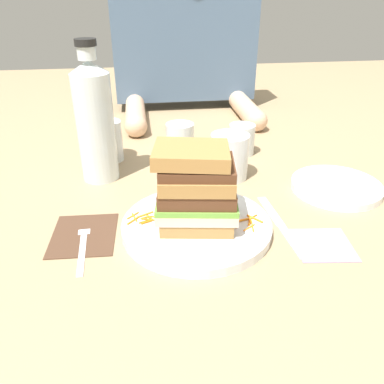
% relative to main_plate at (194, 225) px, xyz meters
% --- Properties ---
extents(ground_plane, '(3.00, 3.00, 0.00)m').
position_rel_main_plate_xyz_m(ground_plane, '(0.00, -0.00, -0.01)').
color(ground_plane, '#9E8460').
extents(main_plate, '(0.26, 0.26, 0.02)m').
position_rel_main_plate_xyz_m(main_plate, '(0.00, 0.00, 0.00)').
color(main_plate, white).
rests_on(main_plate, ground_plane).
extents(sandwich, '(0.15, 0.13, 0.14)m').
position_rel_main_plate_xyz_m(sandwich, '(-0.00, 0.00, 0.08)').
color(sandwich, '#A87A42').
rests_on(sandwich, main_plate).
extents(carrot_shred_0, '(0.02, 0.02, 0.00)m').
position_rel_main_plate_xyz_m(carrot_shred_0, '(-0.11, 0.03, 0.01)').
color(carrot_shred_0, orange).
rests_on(carrot_shred_0, main_plate).
extents(carrot_shred_1, '(0.02, 0.01, 0.00)m').
position_rel_main_plate_xyz_m(carrot_shred_1, '(-0.08, 0.00, 0.01)').
color(carrot_shred_1, orange).
rests_on(carrot_shred_1, main_plate).
extents(carrot_shred_2, '(0.02, 0.02, 0.00)m').
position_rel_main_plate_xyz_m(carrot_shred_2, '(-0.07, 0.01, 0.01)').
color(carrot_shred_2, orange).
rests_on(carrot_shred_2, main_plate).
extents(carrot_shred_3, '(0.02, 0.02, 0.00)m').
position_rel_main_plate_xyz_m(carrot_shred_3, '(-0.10, 0.01, 0.01)').
color(carrot_shred_3, orange).
rests_on(carrot_shred_3, main_plate).
extents(carrot_shred_4, '(0.03, 0.02, 0.00)m').
position_rel_main_plate_xyz_m(carrot_shred_4, '(-0.08, 0.03, 0.01)').
color(carrot_shred_4, orange).
rests_on(carrot_shred_4, main_plate).
extents(carrot_shred_5, '(0.03, 0.01, 0.00)m').
position_rel_main_plate_xyz_m(carrot_shred_5, '(-0.08, 0.01, 0.01)').
color(carrot_shred_5, orange).
rests_on(carrot_shred_5, main_plate).
extents(carrot_shred_6, '(0.03, 0.02, 0.00)m').
position_rel_main_plate_xyz_m(carrot_shred_6, '(-0.07, 0.02, 0.01)').
color(carrot_shred_6, orange).
rests_on(carrot_shred_6, main_plate).
extents(carrot_shred_7, '(0.02, 0.01, 0.00)m').
position_rel_main_plate_xyz_m(carrot_shred_7, '(-0.08, 0.02, 0.01)').
color(carrot_shred_7, orange).
rests_on(carrot_shred_7, main_plate).
extents(carrot_shred_8, '(0.01, 0.03, 0.00)m').
position_rel_main_plate_xyz_m(carrot_shred_8, '(-0.10, 0.02, 0.01)').
color(carrot_shred_8, orange).
rests_on(carrot_shred_8, main_plate).
extents(carrot_shred_9, '(0.02, 0.01, 0.00)m').
position_rel_main_plate_xyz_m(carrot_shred_9, '(-0.09, 0.01, 0.01)').
color(carrot_shred_9, orange).
rests_on(carrot_shred_9, main_plate).
extents(carrot_shred_10, '(0.01, 0.02, 0.00)m').
position_rel_main_plate_xyz_m(carrot_shred_10, '(0.07, -0.02, 0.01)').
color(carrot_shred_10, orange).
rests_on(carrot_shred_10, main_plate).
extents(carrot_shred_11, '(0.02, 0.01, 0.00)m').
position_rel_main_plate_xyz_m(carrot_shred_11, '(0.10, -0.00, 0.01)').
color(carrot_shred_11, orange).
rests_on(carrot_shred_11, main_plate).
extents(carrot_shred_12, '(0.01, 0.02, 0.00)m').
position_rel_main_plate_xyz_m(carrot_shred_12, '(0.09, -0.02, 0.01)').
color(carrot_shred_12, orange).
rests_on(carrot_shred_12, main_plate).
extents(carrot_shred_13, '(0.01, 0.03, 0.00)m').
position_rel_main_plate_xyz_m(carrot_shred_13, '(0.09, -0.03, 0.01)').
color(carrot_shred_13, orange).
rests_on(carrot_shred_13, main_plate).
extents(carrot_shred_14, '(0.02, 0.03, 0.00)m').
position_rel_main_plate_xyz_m(carrot_shred_14, '(0.10, -0.01, 0.01)').
color(carrot_shred_14, orange).
rests_on(carrot_shred_14, main_plate).
extents(carrot_shred_15, '(0.03, 0.01, 0.00)m').
position_rel_main_plate_xyz_m(carrot_shred_15, '(0.08, -0.01, 0.01)').
color(carrot_shred_15, orange).
rests_on(carrot_shred_15, main_plate).
extents(carrot_shred_16, '(0.02, 0.02, 0.00)m').
position_rel_main_plate_xyz_m(carrot_shred_16, '(0.09, -0.04, 0.01)').
color(carrot_shred_16, orange).
rests_on(carrot_shred_16, main_plate).
extents(napkin_dark, '(0.11, 0.13, 0.00)m').
position_rel_main_plate_xyz_m(napkin_dark, '(-0.19, 0.01, -0.01)').
color(napkin_dark, '#4C3323').
rests_on(napkin_dark, ground_plane).
extents(fork, '(0.02, 0.17, 0.00)m').
position_rel_main_plate_xyz_m(fork, '(-0.19, -0.02, -0.00)').
color(fork, silver).
rests_on(fork, napkin_dark).
extents(knife, '(0.02, 0.20, 0.00)m').
position_rel_main_plate_xyz_m(knife, '(0.15, -0.01, -0.01)').
color(knife, silver).
rests_on(knife, ground_plane).
extents(juice_glass, '(0.08, 0.08, 0.10)m').
position_rel_main_plate_xyz_m(juice_glass, '(0.10, 0.19, 0.03)').
color(juice_glass, white).
rests_on(juice_glass, ground_plane).
extents(water_bottle, '(0.08, 0.08, 0.29)m').
position_rel_main_plate_xyz_m(water_bottle, '(-0.17, 0.23, 0.12)').
color(water_bottle, silver).
rests_on(water_bottle, ground_plane).
extents(empty_tumbler_0, '(0.06, 0.06, 0.07)m').
position_rel_main_plate_xyz_m(empty_tumbler_0, '(0.16, 0.32, 0.03)').
color(empty_tumbler_0, silver).
rests_on(empty_tumbler_0, ground_plane).
extents(empty_tumbler_1, '(0.07, 0.07, 0.10)m').
position_rel_main_plate_xyz_m(empty_tumbler_1, '(-0.16, 0.33, 0.04)').
color(empty_tumbler_1, silver).
rests_on(empty_tumbler_1, ground_plane).
extents(empty_tumbler_2, '(0.07, 0.07, 0.07)m').
position_rel_main_plate_xyz_m(empty_tumbler_2, '(0.02, 0.36, 0.03)').
color(empty_tumbler_2, silver).
rests_on(empty_tumbler_2, ground_plane).
extents(side_plate, '(0.18, 0.18, 0.02)m').
position_rel_main_plate_xyz_m(side_plate, '(0.31, 0.10, -0.00)').
color(side_plate, white).
rests_on(side_plate, ground_plane).
extents(napkin_pink, '(0.10, 0.10, 0.00)m').
position_rel_main_plate_xyz_m(napkin_pink, '(0.20, -0.08, -0.01)').
color(napkin_pink, pink).
rests_on(napkin_pink, ground_plane).
extents(diner_across, '(0.46, 0.42, 0.56)m').
position_rel_main_plate_xyz_m(diner_across, '(0.08, 0.75, 0.25)').
color(diner_across, '#DBAD89').
rests_on(diner_across, ground_plane).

